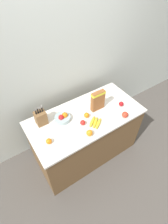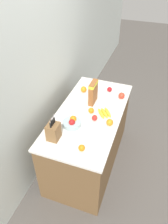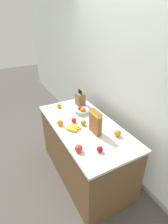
{
  "view_description": "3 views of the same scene",
  "coord_description": "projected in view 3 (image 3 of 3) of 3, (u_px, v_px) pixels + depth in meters",
  "views": [
    {
      "loc": [
        -0.9,
        -1.31,
        2.59
      ],
      "look_at": [
        -0.05,
        -0.04,
        1.01
      ],
      "focal_mm": 28.0,
      "sensor_mm": 36.0,
      "label": 1
    },
    {
      "loc": [
        -1.96,
        -0.63,
        2.53
      ],
      "look_at": [
        -0.07,
        0.05,
        0.92
      ],
      "focal_mm": 35.0,
      "sensor_mm": 36.0,
      "label": 2
    },
    {
      "loc": [
        1.68,
        -0.92,
        2.12
      ],
      "look_at": [
        -0.09,
        0.04,
        1.0
      ],
      "focal_mm": 28.0,
      "sensor_mm": 36.0,
      "label": 3
    }
  ],
  "objects": [
    {
      "name": "apple_middle",
      "position": [
        74.0,
        120.0,
        2.31
      ],
      "size": [
        0.07,
        0.07,
        0.07
      ],
      "primitive_type": "sphere",
      "color": "red",
      "rests_on": "counter"
    },
    {
      "name": "wall_back",
      "position": [
        124.0,
        86.0,
        2.32
      ],
      "size": [
        9.0,
        0.06,
        2.6
      ],
      "color": "silver",
      "rests_on": "ground_plane"
    },
    {
      "name": "ground_plane",
      "position": [
        84.0,
        172.0,
        2.7
      ],
      "size": [
        14.0,
        14.0,
        0.0
      ],
      "primitive_type": "plane",
      "color": "#514C47"
    },
    {
      "name": "apple_front",
      "position": [
        100.0,
        149.0,
        1.81
      ],
      "size": [
        0.07,
        0.07,
        0.07
      ],
      "primitive_type": "sphere",
      "color": "#A31419",
      "rests_on": "counter"
    },
    {
      "name": "counter",
      "position": [
        85.0,
        150.0,
        2.49
      ],
      "size": [
        1.56,
        0.77,
        0.87
      ],
      "color": "brown",
      "rests_on": "ground_plane"
    },
    {
      "name": "orange_front_center",
      "position": [
        83.0,
        123.0,
        2.25
      ],
      "size": [
        0.07,
        0.07,
        0.07
      ],
      "primitive_type": "sphere",
      "color": "orange",
      "rests_on": "counter"
    },
    {
      "name": "orange_mid_left",
      "position": [
        117.0,
        133.0,
        2.04
      ],
      "size": [
        0.08,
        0.08,
        0.08
      ],
      "primitive_type": "sphere",
      "color": "orange",
      "rests_on": "counter"
    },
    {
      "name": "banana_bunch",
      "position": [
        73.0,
        128.0,
        2.17
      ],
      "size": [
        0.22,
        0.21,
        0.04
      ],
      "rotation": [
        0.0,
        0.0,
        0.58
      ],
      "color": "yellow",
      "rests_on": "counter"
    },
    {
      "name": "orange_near_bowl",
      "position": [
        59.0,
        106.0,
        2.67
      ],
      "size": [
        0.07,
        0.07,
        0.07
      ],
      "primitive_type": "sphere",
      "color": "orange",
      "rests_on": "counter"
    },
    {
      "name": "orange_back_center",
      "position": [
        60.0,
        123.0,
        2.25
      ],
      "size": [
        0.08,
        0.08,
        0.08
      ],
      "primitive_type": "sphere",
      "color": "orange",
      "rests_on": "counter"
    },
    {
      "name": "fruit_bowl",
      "position": [
        82.0,
        111.0,
        2.53
      ],
      "size": [
        0.21,
        0.21,
        0.11
      ],
      "color": "#99B2B7",
      "rests_on": "counter"
    },
    {
      "name": "knife_block",
      "position": [
        80.0,
        99.0,
        2.73
      ],
      "size": [
        0.14,
        0.12,
        0.3
      ],
      "color": "brown",
      "rests_on": "counter"
    },
    {
      "name": "apple_rear",
      "position": [
        79.0,
        148.0,
        1.81
      ],
      "size": [
        0.08,
        0.08,
        0.08
      ],
      "primitive_type": "sphere",
      "color": "red",
      "rests_on": "counter"
    },
    {
      "name": "cereal_box",
      "position": [
        95.0,
        121.0,
        2.05
      ],
      "size": [
        0.2,
        0.07,
        0.29
      ],
      "rotation": [
        0.0,
        0.0,
        -0.01
      ],
      "color": "brown",
      "rests_on": "counter"
    }
  ]
}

